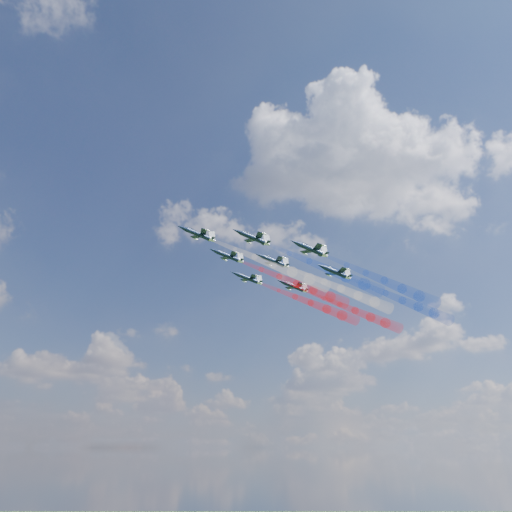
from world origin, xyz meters
TOP-DOWN VIEW (x-y plane):
  - jet_lead at (4.32, -15.15)m, footprint 14.58×12.45m
  - trail_lead at (28.45, -20.40)m, footprint 39.64×12.65m
  - jet_inner_left at (13.61, -28.61)m, footprint 14.58×12.45m
  - trail_inner_left at (37.74, -33.85)m, footprint 39.64×12.65m
  - jet_inner_right at (19.19, -9.74)m, footprint 14.58×12.45m
  - trail_inner_right at (43.32, -14.98)m, footprint 39.64×12.65m
  - jet_outer_left at (23.51, -41.06)m, footprint 14.58×12.45m
  - trail_outer_left at (47.64, -46.30)m, footprint 39.64×12.65m
  - jet_center_third at (27.87, -21.04)m, footprint 14.58×12.45m
  - trail_center_third at (52.00, -26.29)m, footprint 39.64×12.65m
  - jet_outer_right at (33.40, -2.06)m, footprint 14.58×12.45m
  - trail_outer_right at (57.53, -7.31)m, footprint 39.64×12.65m
  - jet_rear_left at (38.97, -35.72)m, footprint 14.58×12.45m
  - trail_rear_left at (63.10, -40.97)m, footprint 39.64×12.65m
  - jet_rear_right at (44.19, -12.59)m, footprint 14.58×12.45m
  - trail_rear_right at (68.33, -17.83)m, footprint 39.64×12.65m

SIDE VIEW (x-z plane):
  - trail_rear_left at x=63.10m, z-range 144.01..156.88m
  - trail_rear_right at x=68.33m, z-range 145.67..158.54m
  - trail_outer_left at x=47.64m, z-range 146.12..158.98m
  - trail_outer_right at x=57.53m, z-range 148.76..161.63m
  - trail_center_third at x=52.00m, z-range 148.79..161.66m
  - jet_rear_left at x=38.97m, z-range 152.73..159.16m
  - trail_inner_left at x=37.74m, z-range 150.61..163.48m
  - jet_rear_right at x=44.19m, z-range 154.39..160.82m
  - trail_inner_right at x=43.32m, z-range 151.45..164.31m
  - jet_outer_left at x=23.51m, z-range 154.84..161.27m
  - trail_lead at x=28.45m, z-range 153.36..166.23m
  - jet_outer_right at x=33.40m, z-range 157.48..163.91m
  - jet_center_third at x=27.87m, z-range 157.51..163.94m
  - jet_inner_left at x=13.61m, z-range 159.33..165.76m
  - jet_inner_right at x=19.19m, z-range 160.16..166.60m
  - jet_lead at x=4.32m, z-range 162.08..168.51m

